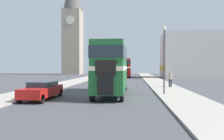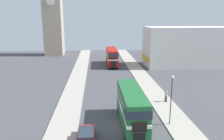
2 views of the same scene
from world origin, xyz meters
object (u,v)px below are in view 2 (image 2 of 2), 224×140
car_parked_near (86,138)px  pedestrian_walking (166,95)px  bus_distant (112,56)px  double_decker_bus (131,105)px  street_lamp (172,93)px

car_parked_near → pedestrian_walking: bearing=42.0°
pedestrian_walking → car_parked_near: bearing=-138.0°
car_parked_near → bus_distant: bearing=81.9°
bus_distant → car_parked_near: (-5.17, -36.56, -1.83)m
double_decker_bus → bus_distant: bearing=89.7°
double_decker_bus → car_parked_near: size_ratio=2.07×
double_decker_bus → pedestrian_walking: bearing=47.5°
pedestrian_walking → double_decker_bus: bearing=-132.5°
double_decker_bus → bus_distant: double_decker_bus is taller
double_decker_bus → bus_distant: (0.16, 33.23, -0.04)m
bus_distant → street_lamp: 33.50m
bus_distant → car_parked_near: bus_distant is taller
car_parked_near → pedestrian_walking: pedestrian_walking is taller
bus_distant → street_lamp: street_lamp is taller
bus_distant → pedestrian_walking: (6.10, -26.41, -1.41)m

